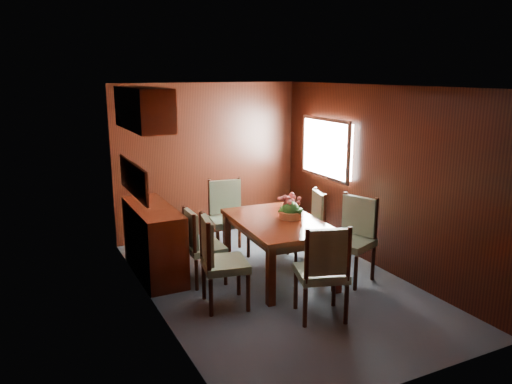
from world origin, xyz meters
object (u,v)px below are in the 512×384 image
chair_left_near (218,257)px  chair_head (323,267)px  sideboard (154,240)px  flower_centerpiece (291,207)px  dining_table (278,228)px  chair_right_near (354,234)px

chair_left_near → chair_head: chair_head is taller
sideboard → flower_centerpiece: bearing=-25.7°
sideboard → dining_table: bearing=-28.9°
sideboard → chair_head: chair_head is taller
sideboard → dining_table: size_ratio=0.85×
chair_head → flower_centerpiece: size_ratio=3.42×
chair_right_near → flower_centerpiece: chair_right_near is taller
chair_left_near → chair_head: size_ratio=0.99×
flower_centerpiece → chair_head: bearing=-104.8°
chair_left_near → flower_centerpiece: flower_centerpiece is taller
chair_head → flower_centerpiece: (0.33, 1.25, 0.30)m
dining_table → chair_left_near: bearing=-151.9°
dining_table → chair_left_near: 1.11m
chair_right_near → dining_table: bearing=36.8°
dining_table → flower_centerpiece: flower_centerpiece is taller
dining_table → chair_right_near: bearing=-27.7°
sideboard → chair_right_near: bearing=-29.8°
dining_table → chair_right_near: size_ratio=1.54×
sideboard → chair_left_near: chair_left_near is taller
chair_right_near → flower_centerpiece: size_ratio=3.43×
sideboard → chair_left_near: bearing=-72.5°
sideboard → chair_right_near: size_ratio=1.31×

